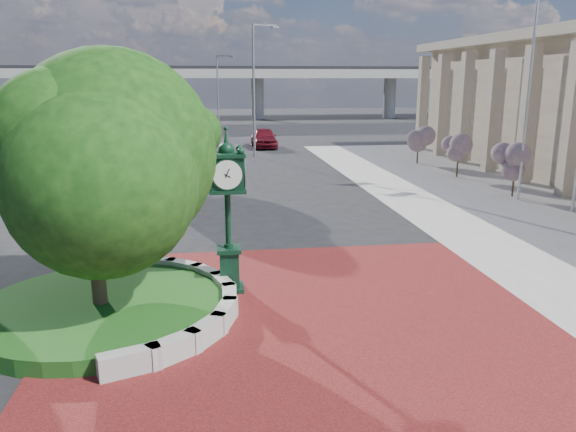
# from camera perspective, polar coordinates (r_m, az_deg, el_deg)

# --- Properties ---
(ground) EXTENTS (200.00, 200.00, 0.00)m
(ground) POSITION_cam_1_polar(r_m,az_deg,el_deg) (14.94, 1.05, -9.16)
(ground) COLOR black
(ground) RESTS_ON ground
(plaza) EXTENTS (12.00, 12.00, 0.04)m
(plaza) POSITION_cam_1_polar(r_m,az_deg,el_deg) (14.03, 1.69, -10.66)
(plaza) COLOR maroon
(plaza) RESTS_ON ground
(planter_wall) EXTENTS (2.96, 6.77, 0.54)m
(planter_wall) POSITION_cam_1_polar(r_m,az_deg,el_deg) (14.69, -9.56, -8.63)
(planter_wall) COLOR #9E9B93
(planter_wall) RESTS_ON ground
(grass_bed) EXTENTS (6.10, 6.10, 0.40)m
(grass_bed) POSITION_cam_1_polar(r_m,az_deg,el_deg) (14.97, -18.46, -9.02)
(grass_bed) COLOR #134313
(grass_bed) RESTS_ON ground
(overpass) EXTENTS (90.00, 12.00, 7.50)m
(overpass) POSITION_cam_1_polar(r_m,az_deg,el_deg) (83.61, -6.81, 14.17)
(overpass) COLOR #9E9B93
(overpass) RESTS_ON ground
(tree_planter) EXTENTS (5.20, 5.20, 6.33)m
(tree_planter) POSITION_cam_1_polar(r_m,az_deg,el_deg) (14.04, -19.55, 4.40)
(tree_planter) COLOR #38281C
(tree_planter) RESTS_ON ground
(tree_street) EXTENTS (4.40, 4.40, 5.45)m
(tree_street) POSITION_cam_1_polar(r_m,az_deg,el_deg) (31.75, -11.36, 8.84)
(tree_street) COLOR #38281C
(tree_street) RESTS_ON ground
(post_clock) EXTENTS (0.96, 0.96, 4.54)m
(post_clock) POSITION_cam_1_polar(r_m,az_deg,el_deg) (15.32, -6.14, 1.15)
(post_clock) COLOR black
(post_clock) RESTS_ON ground
(parked_car) EXTENTS (2.03, 5.03, 1.71)m
(parked_car) POSITION_cam_1_polar(r_m,az_deg,el_deg) (49.07, -2.47, 7.95)
(parked_car) COLOR #560C16
(parked_car) RESTS_ON ground
(flagpole_b) EXTENTS (1.72, 0.36, 11.08)m
(flagpole_b) POSITION_cam_1_polar(r_m,az_deg,el_deg) (29.30, 23.33, 12.41)
(flagpole_b) COLOR silver
(flagpole_b) RESTS_ON ground
(street_lamp_near) EXTENTS (2.09, 0.95, 9.72)m
(street_lamp_near) POSITION_cam_1_polar(r_m,az_deg,el_deg) (43.15, -3.23, 13.59)
(street_lamp_near) COLOR slate
(street_lamp_near) RESTS_ON ground
(street_lamp_far) EXTENTS (1.71, 0.86, 8.05)m
(street_lamp_far) POSITION_cam_1_polar(r_m,az_deg,el_deg) (57.71, -6.97, 12.58)
(street_lamp_far) COLOR slate
(street_lamp_far) RESTS_ON ground
(shrub_near) EXTENTS (1.20, 1.20, 2.20)m
(shrub_near) POSITION_cam_1_polar(r_m,az_deg,el_deg) (30.31, 22.06, 4.75)
(shrub_near) COLOR #38281C
(shrub_near) RESTS_ON ground
(shrub_mid) EXTENTS (1.20, 1.20, 2.20)m
(shrub_mid) POSITION_cam_1_polar(r_m,az_deg,el_deg) (35.30, 16.93, 6.30)
(shrub_mid) COLOR #38281C
(shrub_mid) RESTS_ON ground
(shrub_far) EXTENTS (1.20, 1.20, 2.20)m
(shrub_far) POSITION_cam_1_polar(r_m,az_deg,el_deg) (40.41, 13.09, 7.42)
(shrub_far) COLOR #38281C
(shrub_far) RESTS_ON ground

